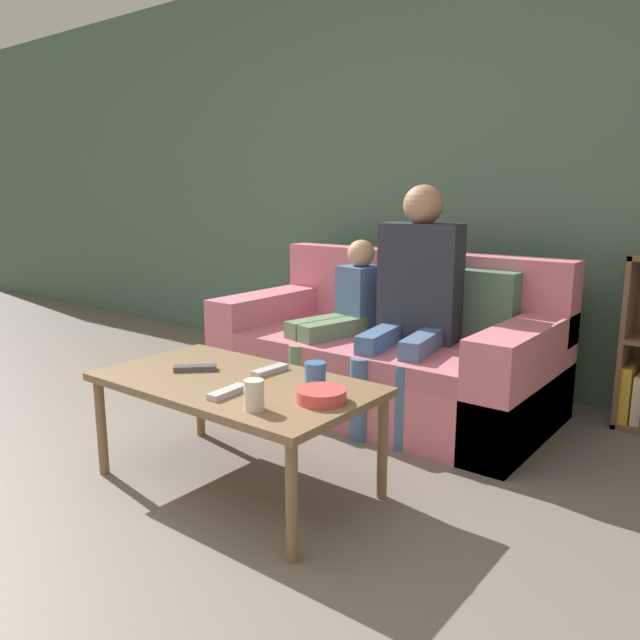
{
  "coord_description": "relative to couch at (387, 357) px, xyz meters",
  "views": [
    {
      "loc": [
        1.86,
        -0.74,
        1.15
      ],
      "look_at": [
        0.17,
        1.45,
        0.58
      ],
      "focal_mm": 35.0,
      "sensor_mm": 36.0,
      "label": 1
    }
  ],
  "objects": [
    {
      "name": "cup_near",
      "position": [
        0.33,
        -1.38,
        0.22
      ],
      "size": [
        0.07,
        0.07,
        0.1
      ],
      "color": "silver",
      "rests_on": "coffee_table"
    },
    {
      "name": "cup_far",
      "position": [
        0.33,
        -1.06,
        0.21
      ],
      "size": [
        0.08,
        0.08,
        0.09
      ],
      "color": "#3D70B2",
      "rests_on": "coffee_table"
    },
    {
      "name": "couch",
      "position": [
        0.0,
        0.0,
        0.0
      ],
      "size": [
        1.76,
        0.92,
        0.82
      ],
      "color": "#D1707F",
      "rests_on": "ground_plane"
    },
    {
      "name": "wall_back",
      "position": [
        -0.15,
        0.68,
        1.03
      ],
      "size": [
        12.0,
        0.06,
        2.6
      ],
      "color": "#4C6B56",
      "rests_on": "ground_plane"
    },
    {
      "name": "tv_remote_2",
      "position": [
        0.08,
        -1.03,
        0.18
      ],
      "size": [
        0.05,
        0.17,
        0.02
      ],
      "rotation": [
        0.0,
        0.0,
        -0.04
      ],
      "color": "#B7B7BC",
      "rests_on": "coffee_table"
    },
    {
      "name": "snack_bowl",
      "position": [
        0.46,
        -1.18,
        0.19
      ],
      "size": [
        0.18,
        0.18,
        0.05
      ],
      "color": "#DB4C47",
      "rests_on": "coffee_table"
    },
    {
      "name": "tv_remote_1",
      "position": [
        0.15,
        -1.33,
        0.18
      ],
      "size": [
        0.06,
        0.17,
        0.02
      ],
      "rotation": [
        0.0,
        0.0,
        0.07
      ],
      "color": "#B7B7BC",
      "rests_on": "coffee_table"
    },
    {
      "name": "tv_remote_0",
      "position": [
        -0.18,
        -1.19,
        0.18
      ],
      "size": [
        0.15,
        0.15,
        0.02
      ],
      "rotation": [
        0.0,
        0.0,
        -0.79
      ],
      "color": "#47474C",
      "rests_on": "coffee_table"
    },
    {
      "name": "person_child",
      "position": [
        -0.21,
        -0.15,
        0.22
      ],
      "size": [
        0.33,
        0.66,
        0.89
      ],
      "rotation": [
        0.0,
        0.0,
        -0.21
      ],
      "color": "#66845B",
      "rests_on": "ground_plane"
    },
    {
      "name": "person_adult",
      "position": [
        0.2,
        -0.08,
        0.4
      ],
      "size": [
        0.45,
        0.68,
        1.18
      ],
      "rotation": [
        0.0,
        0.0,
        0.16
      ],
      "color": "#476693",
      "rests_on": "ground_plane"
    },
    {
      "name": "coffee_table",
      "position": [
        0.04,
        -1.19,
        0.13
      ],
      "size": [
        1.1,
        0.61,
        0.44
      ],
      "color": "brown",
      "rests_on": "ground_plane"
    }
  ]
}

